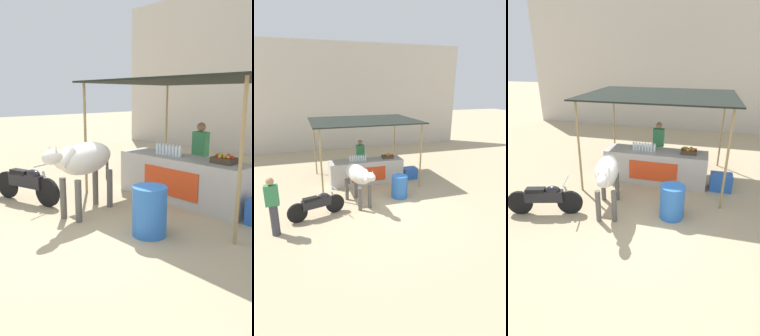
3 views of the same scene
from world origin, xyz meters
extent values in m
plane|color=tan|center=(0.00, 0.00, 0.00)|extent=(60.00, 60.00, 0.00)
cube|color=#B2ADA8|center=(0.00, 2.20, 0.48)|extent=(3.00, 0.80, 0.96)
cube|color=red|center=(0.00, 1.79, 0.48)|extent=(1.40, 0.02, 0.58)
cube|color=black|center=(0.00, 2.50, 2.54)|extent=(4.20, 3.20, 0.04)
cylinder|color=#997F51|center=(-1.89, 1.06, 1.27)|extent=(0.06, 0.06, 2.54)
cylinder|color=#997F51|center=(1.89, 1.06, 1.27)|extent=(0.06, 0.06, 2.54)
cylinder|color=#997F51|center=(-1.89, 3.94, 1.27)|extent=(0.06, 0.06, 2.54)
cylinder|color=silver|center=(-0.67, 2.15, 1.07)|extent=(0.07, 0.07, 0.22)
cylinder|color=white|center=(-0.67, 2.15, 1.19)|extent=(0.04, 0.04, 0.03)
cylinder|color=silver|center=(-0.58, 2.15, 1.07)|extent=(0.07, 0.07, 0.22)
cylinder|color=white|center=(-0.58, 2.15, 1.19)|extent=(0.04, 0.04, 0.03)
cylinder|color=silver|center=(-0.48, 2.15, 1.07)|extent=(0.07, 0.07, 0.22)
cylinder|color=white|center=(-0.48, 2.15, 1.19)|extent=(0.04, 0.04, 0.03)
cylinder|color=silver|center=(-0.40, 2.15, 1.07)|extent=(0.07, 0.07, 0.22)
cylinder|color=white|center=(-0.40, 2.15, 1.19)|extent=(0.04, 0.04, 0.03)
cylinder|color=silver|center=(-0.30, 2.15, 1.07)|extent=(0.07, 0.07, 0.22)
cylinder|color=white|center=(-0.30, 2.15, 1.19)|extent=(0.04, 0.04, 0.03)
cylinder|color=silver|center=(-0.21, 2.15, 1.07)|extent=(0.07, 0.07, 0.22)
cylinder|color=white|center=(-0.21, 2.15, 1.19)|extent=(0.04, 0.04, 0.03)
cylinder|color=silver|center=(-0.12, 2.15, 1.07)|extent=(0.07, 0.07, 0.22)
cylinder|color=white|center=(-0.12, 2.15, 1.19)|extent=(0.04, 0.04, 0.03)
cylinder|color=silver|center=(-0.03, 2.15, 1.07)|extent=(0.07, 0.07, 0.22)
cylinder|color=white|center=(-0.03, 2.15, 1.19)|extent=(0.04, 0.04, 0.03)
cube|color=#3F3326|center=(0.95, 2.25, 1.02)|extent=(0.44, 0.32, 0.12)
sphere|color=#B21E19|center=(1.13, 2.21, 1.11)|extent=(0.08, 0.08, 0.08)
sphere|color=#B21E19|center=(1.01, 2.32, 1.11)|extent=(0.08, 0.08, 0.08)
sphere|color=orange|center=(0.92, 2.13, 1.11)|extent=(0.08, 0.08, 0.08)
sphere|color=#8CB22D|center=(0.88, 2.18, 1.11)|extent=(0.08, 0.08, 0.08)
sphere|color=orange|center=(0.99, 2.20, 1.11)|extent=(0.08, 0.08, 0.08)
sphere|color=#8CB22D|center=(0.81, 2.29, 1.11)|extent=(0.08, 0.08, 0.08)
sphere|color=#8CB22D|center=(0.87, 2.30, 1.11)|extent=(0.08, 0.08, 0.08)
sphere|color=orange|center=(1.07, 2.19, 1.11)|extent=(0.08, 0.08, 0.08)
sphere|color=#B21E19|center=(0.85, 2.15, 1.11)|extent=(0.08, 0.08, 0.08)
cylinder|color=#383842|center=(-0.06, 2.95, 0.44)|extent=(0.22, 0.22, 0.88)
cube|color=#337F4C|center=(-0.06, 2.95, 1.16)|extent=(0.34, 0.20, 0.56)
sphere|color=#8C6647|center=(-0.06, 2.95, 1.55)|extent=(0.20, 0.20, 0.20)
cylinder|color=blue|center=(0.75, 0.36, 0.41)|extent=(0.57, 0.57, 0.82)
ellipsoid|color=silver|center=(-0.80, 0.27, 1.08)|extent=(0.85, 1.49, 0.60)
cylinder|color=#575551|center=(-0.50, -0.16, 0.39)|extent=(0.12, 0.12, 0.78)
cylinder|color=#575551|center=(-0.86, -0.25, 0.39)|extent=(0.12, 0.12, 0.78)
cylinder|color=#575551|center=(-0.75, 0.79, 0.39)|extent=(0.12, 0.12, 0.78)
cylinder|color=#575551|center=(-1.10, 0.70, 0.39)|extent=(0.12, 0.12, 0.78)
cylinder|color=silver|center=(-0.65, -0.30, 1.19)|extent=(0.34, 0.49, 0.41)
ellipsoid|color=silver|center=(-0.58, -0.59, 1.25)|extent=(0.32, 0.48, 0.26)
cone|color=beige|center=(-0.52, -0.56, 1.39)|extent=(0.05, 0.05, 0.10)
cone|color=beige|center=(-0.65, -0.59, 1.39)|extent=(0.05, 0.05, 0.10)
cylinder|color=#575551|center=(-0.97, 0.92, 0.81)|extent=(0.06, 0.06, 0.60)
ellipsoid|color=silver|center=(-0.99, 0.12, 1.08)|extent=(0.21, 0.45, 0.32)
cylinder|color=black|center=(-1.64, -0.12, 0.30)|extent=(0.60, 0.24, 0.60)
cylinder|color=black|center=(-2.79, -0.45, 0.30)|extent=(0.60, 0.24, 0.60)
cube|color=black|center=(-2.21, -0.29, 0.48)|extent=(0.91, 0.42, 0.28)
ellipsoid|color=black|center=(-2.00, -0.23, 0.64)|extent=(0.40, 0.29, 0.20)
cube|color=black|center=(-2.39, -0.34, 0.64)|extent=(0.47, 0.29, 0.10)
cylinder|color=#99999E|center=(-1.68, -0.14, 0.88)|extent=(0.18, 0.54, 0.03)
cylinder|color=#99999E|center=(-1.66, -0.13, 0.50)|extent=(0.21, 0.10, 0.49)
camera|label=1|loc=(4.13, -3.39, 2.24)|focal=35.00mm
camera|label=2|loc=(-2.57, -7.79, 3.90)|focal=28.00mm
camera|label=3|loc=(1.27, -4.99, 3.55)|focal=28.00mm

